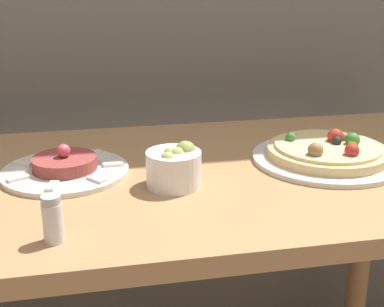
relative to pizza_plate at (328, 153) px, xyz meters
The scene contains 5 objects.
dining_table 0.36m from the pizza_plate, behind, with size 1.30×0.66×0.80m.
pizza_plate is the anchor object (origin of this frame).
tartare_plate 0.53m from the pizza_plate, behind, with size 0.24×0.24×0.06m.
small_bowl 0.34m from the pizza_plate, 168.41° to the right, with size 0.10×0.10×0.08m.
salt_shaker 0.59m from the pizza_plate, 156.00° to the right, with size 0.03×0.03×0.07m.
Camera 1 is at (-0.15, -0.63, 1.18)m, focal length 50.00 mm.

